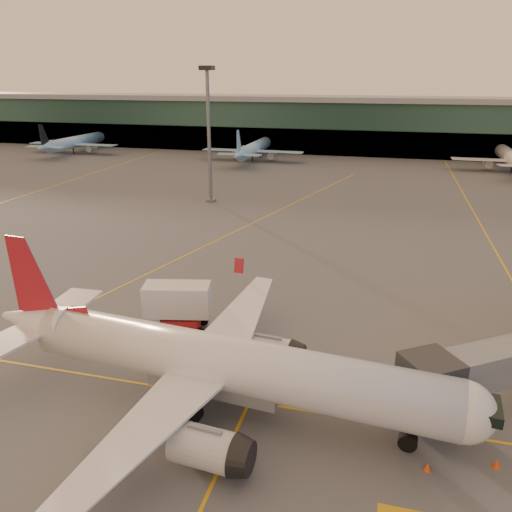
# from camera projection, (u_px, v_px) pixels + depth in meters

# --- Properties ---
(ground) EXTENTS (600.00, 600.00, 0.00)m
(ground) POSITION_uv_depth(u_px,v_px,m) (163.00, 432.00, 35.54)
(ground) COLOR #4C4F54
(ground) RESTS_ON ground
(taxi_markings) EXTENTS (100.12, 173.00, 0.01)m
(taxi_markings) POSITION_uv_depth(u_px,v_px,m) (241.00, 238.00, 77.72)
(taxi_markings) COLOR gold
(taxi_markings) RESTS_ON ground
(terminal) EXTENTS (400.00, 20.00, 17.60)m
(terminal) POSITION_uv_depth(u_px,v_px,m) (348.00, 125.00, 161.36)
(terminal) COLOR #19382D
(terminal) RESTS_ON ground
(mast_west_near) EXTENTS (2.40, 2.40, 25.60)m
(mast_west_near) POSITION_uv_depth(u_px,v_px,m) (209.00, 126.00, 95.23)
(mast_west_near) COLOR slate
(mast_west_near) RESTS_ON ground
(distant_aircraft_row) EXTENTS (225.00, 34.00, 13.00)m
(distant_aircraft_row) POSITION_uv_depth(u_px,v_px,m) (165.00, 157.00, 155.67)
(distant_aircraft_row) COLOR #8AC4E8
(distant_aircraft_row) RESTS_ON ground
(main_airplane) EXTENTS (39.32, 35.49, 11.86)m
(main_airplane) POSITION_uv_depth(u_px,v_px,m) (214.00, 363.00, 36.92)
(main_airplane) COLOR white
(main_airplane) RESTS_ON ground
(catering_truck) EXTENTS (6.83, 4.11, 4.95)m
(catering_truck) POSITION_uv_depth(u_px,v_px,m) (178.00, 305.00, 48.71)
(catering_truck) COLOR #AE181F
(catering_truck) RESTS_ON ground
(gpu_cart) EXTENTS (2.14, 1.54, 1.13)m
(gpu_cart) POSITION_uv_depth(u_px,v_px,m) (395.00, 400.00, 38.20)
(gpu_cart) COLOR yellow
(gpu_cart) RESTS_ON ground
(cone_nose) EXTENTS (0.49, 0.49, 0.62)m
(cone_nose) POSITION_uv_depth(u_px,v_px,m) (497.00, 463.00, 32.26)
(cone_nose) COLOR #FF4C0D
(cone_nose) RESTS_ON ground
(cone_fwd) EXTENTS (0.43, 0.43, 0.55)m
(cone_fwd) POSITION_uv_depth(u_px,v_px,m) (427.00, 467.00, 32.01)
(cone_fwd) COLOR #FF4C0D
(cone_fwd) RESTS_ON ground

